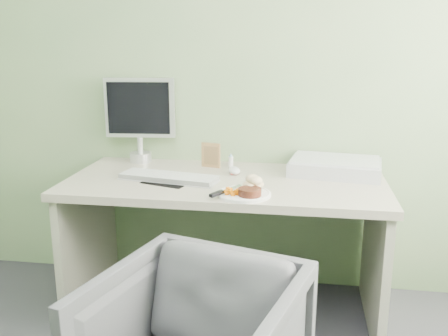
% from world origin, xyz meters
% --- Properties ---
extents(wall_back, '(3.50, 0.00, 3.50)m').
position_xyz_m(wall_back, '(0.00, 2.00, 1.35)').
color(wall_back, '#889E6F').
rests_on(wall_back, floor).
extents(desk, '(1.60, 0.75, 0.73)m').
position_xyz_m(desk, '(0.00, 1.62, 0.55)').
color(desk, '#B8AF9A').
rests_on(desk, floor).
extents(plate, '(0.24, 0.24, 0.01)m').
position_xyz_m(plate, '(0.13, 1.37, 0.74)').
color(plate, white).
rests_on(plate, desk).
extents(steak, '(0.11, 0.11, 0.03)m').
position_xyz_m(steak, '(0.15, 1.34, 0.76)').
color(steak, black).
rests_on(steak, plate).
extents(potato_pile, '(0.13, 0.10, 0.06)m').
position_xyz_m(potato_pile, '(0.16, 1.42, 0.77)').
color(potato_pile, tan).
rests_on(potato_pile, plate).
extents(carrot_heap, '(0.08, 0.07, 0.04)m').
position_xyz_m(carrot_heap, '(0.08, 1.34, 0.76)').
color(carrot_heap, orange).
rests_on(carrot_heap, plate).
extents(steak_knife, '(0.13, 0.21, 0.02)m').
position_xyz_m(steak_knife, '(0.03, 1.33, 0.75)').
color(steak_knife, silver).
rests_on(steak_knife, plate).
extents(mousepad, '(0.28, 0.26, 0.00)m').
position_xyz_m(mousepad, '(-0.27, 1.55, 0.73)').
color(mousepad, black).
rests_on(mousepad, desk).
extents(keyboard, '(0.51, 0.23, 0.02)m').
position_xyz_m(keyboard, '(-0.28, 1.57, 0.75)').
color(keyboard, white).
rests_on(keyboard, desk).
extents(computer_mouse, '(0.09, 0.12, 0.04)m').
position_xyz_m(computer_mouse, '(0.03, 1.74, 0.75)').
color(computer_mouse, white).
rests_on(computer_mouse, desk).
extents(photo_frame, '(0.11, 0.04, 0.14)m').
position_xyz_m(photo_frame, '(-0.12, 1.86, 0.80)').
color(photo_frame, '#A9854E').
rests_on(photo_frame, desk).
extents(eyedrop_bottle, '(0.03, 0.03, 0.08)m').
position_xyz_m(eyedrop_bottle, '(-0.01, 1.89, 0.76)').
color(eyedrop_bottle, white).
rests_on(eyedrop_bottle, desk).
extents(scanner, '(0.50, 0.37, 0.07)m').
position_xyz_m(scanner, '(0.55, 1.82, 0.77)').
color(scanner, silver).
rests_on(scanner, desk).
extents(monitor, '(0.40, 0.12, 0.48)m').
position_xyz_m(monitor, '(-0.54, 1.94, 1.00)').
color(monitor, silver).
rests_on(monitor, desk).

